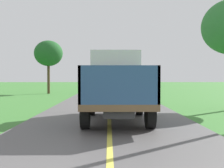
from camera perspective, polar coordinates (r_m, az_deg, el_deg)
banana_truck_near at (r=11.81m, az=0.73°, el=-0.05°), size 2.38×5.82×2.80m
roadside_tree_mid_right at (r=31.44m, az=-12.44°, el=5.90°), size 3.00×3.00×5.63m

